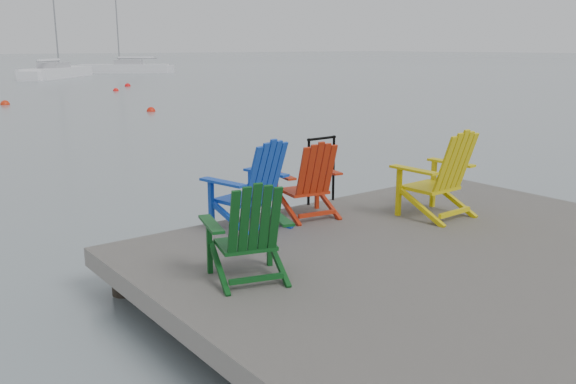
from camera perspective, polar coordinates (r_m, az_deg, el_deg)
ground at (r=6.72m, az=15.17°, el=-9.58°), size 400.00×400.00×0.00m
dock at (r=6.60m, az=15.35°, el=-6.80°), size 6.00×5.00×1.40m
handrail at (r=8.22m, az=3.14°, el=2.70°), size 0.48×0.04×0.90m
chair_green at (r=5.47m, az=-3.68°, el=-3.64°), size 0.88×0.84×0.94m
chair_blue at (r=6.99m, az=-3.32°, el=0.67°), size 0.96×0.90×1.05m
chair_red at (r=7.49m, az=1.96°, el=1.18°), size 0.85×0.80×0.96m
chair_yellow at (r=7.73m, az=14.07°, el=1.67°), size 0.89×0.83×1.09m
sailboat_mid at (r=54.44m, az=-20.81°, el=10.36°), size 7.77×8.41×12.48m
sailboat_far at (r=62.07m, az=-15.03°, el=11.06°), size 8.24×6.30×11.56m
buoy_a at (r=25.30m, az=-12.69°, el=7.37°), size 0.35×0.35×0.35m
buoy_b at (r=30.26m, az=-24.95°, el=7.42°), size 0.41×0.41×0.41m
buoy_c at (r=41.37m, az=-14.77°, el=9.55°), size 0.39×0.39×0.39m
buoy_d at (r=37.33m, az=-15.80°, el=9.09°), size 0.33×0.33×0.33m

